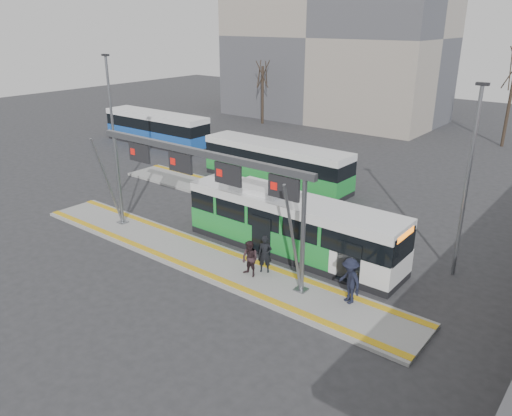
{
  "coord_description": "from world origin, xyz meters",
  "views": [
    {
      "loc": [
        15.47,
        -15.33,
        10.9
      ],
      "look_at": [
        0.93,
        3.0,
        1.97
      ],
      "focal_mm": 35.0,
      "sensor_mm": 36.0,
      "label": 1
    }
  ],
  "objects_px": {
    "passenger_b": "(250,259)",
    "passenger_c": "(350,281)",
    "hero_bus": "(291,225)",
    "passenger_a": "(265,254)",
    "gantry": "(197,171)"
  },
  "relations": [
    {
      "from": "gantry",
      "to": "hero_bus",
      "type": "distance_m",
      "value": 5.28
    },
    {
      "from": "gantry",
      "to": "hero_bus",
      "type": "relative_size",
      "value": 1.14
    },
    {
      "from": "hero_bus",
      "to": "passenger_a",
      "type": "xyz_separation_m",
      "value": [
        0.42,
        -2.63,
        -0.42
      ]
    },
    {
      "from": "gantry",
      "to": "passenger_a",
      "type": "relative_size",
      "value": 7.52
    },
    {
      "from": "hero_bus",
      "to": "passenger_b",
      "type": "relative_size",
      "value": 6.87
    },
    {
      "from": "passenger_a",
      "to": "passenger_c",
      "type": "bearing_deg",
      "value": -29.31
    },
    {
      "from": "passenger_b",
      "to": "passenger_c",
      "type": "height_order",
      "value": "passenger_c"
    },
    {
      "from": "hero_bus",
      "to": "passenger_a",
      "type": "height_order",
      "value": "hero_bus"
    },
    {
      "from": "passenger_a",
      "to": "passenger_c",
      "type": "height_order",
      "value": "passenger_c"
    },
    {
      "from": "passenger_b",
      "to": "passenger_c",
      "type": "distance_m",
      "value": 4.57
    },
    {
      "from": "hero_bus",
      "to": "passenger_b",
      "type": "height_order",
      "value": "hero_bus"
    },
    {
      "from": "passenger_b",
      "to": "passenger_c",
      "type": "bearing_deg",
      "value": 14.4
    },
    {
      "from": "passenger_a",
      "to": "hero_bus",
      "type": "bearing_deg",
      "value": 69.03
    },
    {
      "from": "passenger_c",
      "to": "hero_bus",
      "type": "bearing_deg",
      "value": 177.52
    },
    {
      "from": "passenger_b",
      "to": "passenger_a",
      "type": "bearing_deg",
      "value": 72.67
    }
  ]
}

